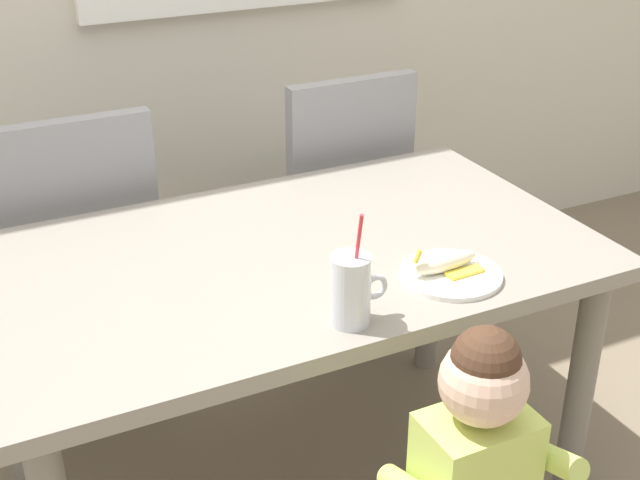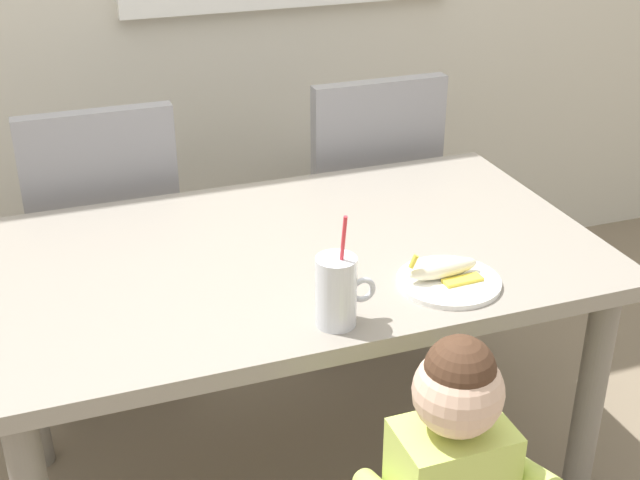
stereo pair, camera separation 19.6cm
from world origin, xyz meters
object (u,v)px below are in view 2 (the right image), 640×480
(peeled_banana, at_px, (444,269))
(dining_chair_right, at_px, (362,197))
(dining_table, at_px, (292,286))
(toddler_standing, at_px, (451,477))
(milk_cup, at_px, (337,295))
(snack_plate, at_px, (449,282))
(dining_chair_left, at_px, (104,235))

(peeled_banana, bearing_deg, dining_chair_right, 78.60)
(dining_table, height_order, toddler_standing, toddler_standing)
(toddler_standing, bearing_deg, dining_chair_right, 75.13)
(milk_cup, bearing_deg, snack_plate, 12.99)
(snack_plate, bearing_deg, dining_chair_left, 125.64)
(dining_chair_left, height_order, toddler_standing, dining_chair_left)
(milk_cup, distance_m, snack_plate, 0.30)
(dining_table, relative_size, snack_plate, 6.33)
(dining_chair_left, relative_size, dining_chair_right, 1.00)
(dining_chair_left, distance_m, milk_cup, 1.07)
(dining_chair_right, height_order, toddler_standing, dining_chair_right)
(toddler_standing, xyz_separation_m, snack_plate, (0.16, 0.35, 0.21))
(toddler_standing, height_order, peeled_banana, toddler_standing)
(dining_table, bearing_deg, dining_chair_right, 54.88)
(dining_chair_left, bearing_deg, dining_chair_right, -179.93)
(snack_plate, xyz_separation_m, peeled_banana, (-0.01, 0.01, 0.03))
(snack_plate, bearing_deg, dining_table, 135.03)
(milk_cup, distance_m, peeled_banana, 0.30)
(toddler_standing, distance_m, peeled_banana, 0.46)
(dining_chair_left, bearing_deg, snack_plate, 125.64)
(dining_chair_left, xyz_separation_m, dining_chair_right, (0.83, 0.00, 0.00))
(dining_chair_right, relative_size, snack_plate, 4.17)
(dining_table, bearing_deg, snack_plate, -44.97)
(dining_table, xyz_separation_m, milk_cup, (-0.02, -0.34, 0.17))
(dining_chair_left, height_order, milk_cup, milk_cup)
(peeled_banana, bearing_deg, dining_table, 135.93)
(dining_chair_left, bearing_deg, toddler_standing, 111.39)
(dining_table, relative_size, peeled_banana, 8.43)
(dining_chair_right, xyz_separation_m, peeled_banana, (-0.18, -0.90, 0.22))
(dining_table, distance_m, toddler_standing, 0.64)
(milk_cup, xyz_separation_m, peeled_banana, (0.28, 0.08, -0.04))
(peeled_banana, bearing_deg, toddler_standing, -112.98)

